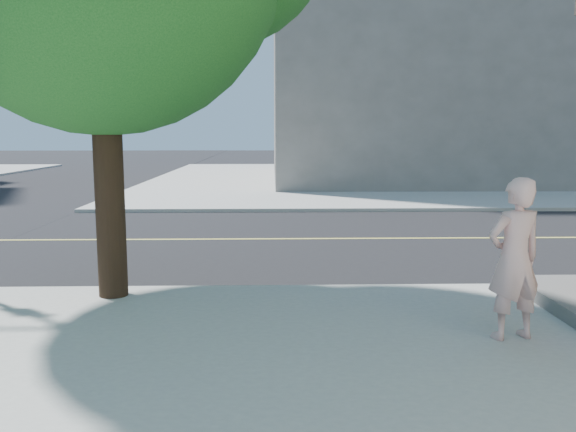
{
  "coord_description": "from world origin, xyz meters",
  "views": [
    {
      "loc": [
        4.88,
        -8.73,
        2.4
      ],
      "look_at": [
        5.09,
        -0.94,
        1.3
      ],
      "focal_mm": 37.28,
      "sensor_mm": 36.0,
      "label": 1
    }
  ],
  "objects": [
    {
      "name": "road_ew",
      "position": [
        0.0,
        4.5,
        0.01
      ],
      "size": [
        140.0,
        9.0,
        0.01
      ],
      "primitive_type": "cube",
      "color": "black",
      "rests_on": "ground"
    },
    {
      "name": "sidewalk_ne",
      "position": [
        13.5,
        21.5,
        0.06
      ],
      "size": [
        29.0,
        25.0,
        0.12
      ],
      "primitive_type": "cube",
      "color": "#A5A6A1",
      "rests_on": "ground"
    },
    {
      "name": "filler_ne",
      "position": [
        14.0,
        22.0,
        7.12
      ],
      "size": [
        18.0,
        16.0,
        14.0
      ],
      "primitive_type": "cube",
      "color": "slate",
      "rests_on": "sidewalk_ne"
    },
    {
      "name": "man_on_phone",
      "position": [
        7.53,
        -2.39,
        1.02
      ],
      "size": [
        0.74,
        0.58,
        1.8
      ],
      "primitive_type": "imported",
      "rotation": [
        0.0,
        0.0,
        3.39
      ],
      "color": "beige",
      "rests_on": "sidewalk_se"
    }
  ]
}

